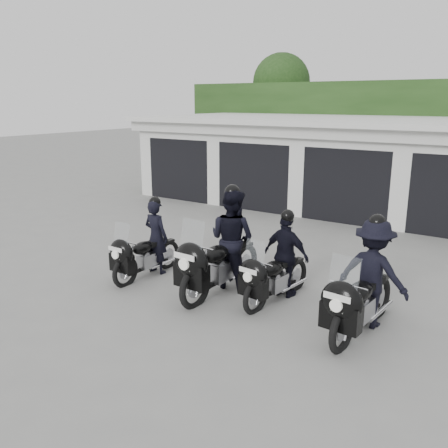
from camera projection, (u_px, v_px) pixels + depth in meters
The scene contains 7 objects.
ground at pixel (249, 279), 9.71m from camera, with size 80.00×80.00×0.00m, color gray.
garage_block at pixel (372, 166), 15.85m from camera, with size 16.40×6.80×2.96m.
background_vegetation at pixel (420, 120), 19.22m from camera, with size 20.00×3.90×5.80m.
police_bike_a at pixel (147, 245), 9.74m from camera, with size 0.60×1.94×1.69m.
police_bike_b at pixel (226, 246), 8.96m from camera, with size 0.98×2.41×2.10m.
police_bike_c at pixel (281, 261), 8.60m from camera, with size 0.99×1.96×1.71m.
police_bike_d at pixel (368, 281), 7.43m from camera, with size 1.20×2.20×1.92m.
Camera 1 is at (4.59, -7.88, 3.57)m, focal length 38.00 mm.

